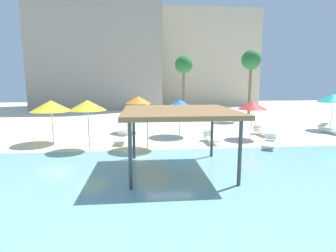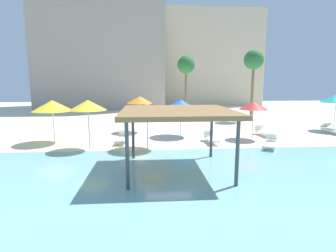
{
  "view_description": "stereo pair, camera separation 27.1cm",
  "coord_description": "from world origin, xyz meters",
  "px_view_note": "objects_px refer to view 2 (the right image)",
  "views": [
    {
      "loc": [
        -1.4,
        -13.04,
        3.78
      ],
      "look_at": [
        0.03,
        2.0,
        1.3
      ],
      "focal_mm": 28.52,
      "sensor_mm": 36.0,
      "label": 1
    },
    {
      "loc": [
        -1.13,
        -13.06,
        3.78
      ],
      "look_at": [
        0.03,
        2.0,
        1.3
      ],
      "focal_mm": 28.52,
      "sensor_mm": 36.0,
      "label": 2
    }
  ],
  "objects_px": {
    "palm_tree_0": "(186,66)",
    "lounge_chair_4": "(211,137)",
    "shade_pavilion": "(177,113)",
    "lounge_chair_6": "(331,129)",
    "lounge_chair_3": "(263,131)",
    "lounge_chair_5": "(271,143)",
    "beach_umbrella_yellow_0": "(52,106)",
    "beach_umbrella_orange_7": "(147,109)",
    "beach_umbrella_red_6": "(253,105)",
    "palm_tree_1": "(254,62)",
    "beach_umbrella_orange_3": "(140,100)",
    "beach_umbrella_teal_4": "(336,98)",
    "beach_umbrella_yellow_2": "(88,105)",
    "beach_umbrella_blue_1": "(181,104)",
    "lounge_chair_2": "(122,137)"
  },
  "relations": [
    {
      "from": "beach_umbrella_orange_3",
      "to": "lounge_chair_2",
      "type": "bearing_deg",
      "value": -105.48
    },
    {
      "from": "lounge_chair_5",
      "to": "beach_umbrella_teal_4",
      "type": "bearing_deg",
      "value": 154.47
    },
    {
      "from": "lounge_chair_2",
      "to": "lounge_chair_6",
      "type": "bearing_deg",
      "value": 100.71
    },
    {
      "from": "palm_tree_0",
      "to": "lounge_chair_4",
      "type": "bearing_deg",
      "value": -90.82
    },
    {
      "from": "shade_pavilion",
      "to": "lounge_chair_6",
      "type": "bearing_deg",
      "value": 31.24
    },
    {
      "from": "shade_pavilion",
      "to": "palm_tree_0",
      "type": "relative_size",
      "value": 0.7
    },
    {
      "from": "beach_umbrella_yellow_2",
      "to": "lounge_chair_4",
      "type": "bearing_deg",
      "value": 9.29
    },
    {
      "from": "lounge_chair_4",
      "to": "palm_tree_1",
      "type": "distance_m",
      "value": 12.7
    },
    {
      "from": "beach_umbrella_yellow_2",
      "to": "lounge_chair_5",
      "type": "height_order",
      "value": "beach_umbrella_yellow_2"
    },
    {
      "from": "palm_tree_1",
      "to": "shade_pavilion",
      "type": "bearing_deg",
      "value": -121.56
    },
    {
      "from": "beach_umbrella_orange_7",
      "to": "palm_tree_1",
      "type": "distance_m",
      "value": 15.45
    },
    {
      "from": "beach_umbrella_yellow_2",
      "to": "beach_umbrella_teal_4",
      "type": "height_order",
      "value": "beach_umbrella_teal_4"
    },
    {
      "from": "lounge_chair_6",
      "to": "palm_tree_1",
      "type": "bearing_deg",
      "value": -161.91
    },
    {
      "from": "shade_pavilion",
      "to": "lounge_chair_4",
      "type": "height_order",
      "value": "shade_pavilion"
    },
    {
      "from": "beach_umbrella_teal_4",
      "to": "lounge_chair_6",
      "type": "height_order",
      "value": "beach_umbrella_teal_4"
    },
    {
      "from": "beach_umbrella_orange_3",
      "to": "lounge_chair_3",
      "type": "relative_size",
      "value": 1.42
    },
    {
      "from": "lounge_chair_3",
      "to": "lounge_chair_5",
      "type": "height_order",
      "value": "same"
    },
    {
      "from": "beach_umbrella_blue_1",
      "to": "lounge_chair_2",
      "type": "distance_m",
      "value": 4.73
    },
    {
      "from": "lounge_chair_3",
      "to": "lounge_chair_6",
      "type": "distance_m",
      "value": 5.34
    },
    {
      "from": "lounge_chair_5",
      "to": "palm_tree_1",
      "type": "distance_m",
      "value": 12.94
    },
    {
      "from": "lounge_chair_3",
      "to": "lounge_chair_6",
      "type": "relative_size",
      "value": 0.99
    },
    {
      "from": "shade_pavilion",
      "to": "lounge_chair_5",
      "type": "bearing_deg",
      "value": 31.31
    },
    {
      "from": "beach_umbrella_orange_3",
      "to": "beach_umbrella_teal_4",
      "type": "bearing_deg",
      "value": -2.49
    },
    {
      "from": "lounge_chair_3",
      "to": "beach_umbrella_orange_7",
      "type": "bearing_deg",
      "value": -71.84
    },
    {
      "from": "beach_umbrella_orange_3",
      "to": "lounge_chair_5",
      "type": "xyz_separation_m",
      "value": [
        7.69,
        -5.87,
        -2.13
      ]
    },
    {
      "from": "palm_tree_0",
      "to": "beach_umbrella_red_6",
      "type": "bearing_deg",
      "value": -76.12
    },
    {
      "from": "beach_umbrella_teal_4",
      "to": "lounge_chair_6",
      "type": "bearing_deg",
      "value": -131.39
    },
    {
      "from": "lounge_chair_4",
      "to": "beach_umbrella_red_6",
      "type": "bearing_deg",
      "value": 105.79
    },
    {
      "from": "beach_umbrella_orange_3",
      "to": "palm_tree_0",
      "type": "relative_size",
      "value": 0.42
    },
    {
      "from": "lounge_chair_3",
      "to": "beach_umbrella_red_6",
      "type": "bearing_deg",
      "value": -53.27
    },
    {
      "from": "beach_umbrella_blue_1",
      "to": "lounge_chair_2",
      "type": "height_order",
      "value": "beach_umbrella_blue_1"
    },
    {
      "from": "beach_umbrella_teal_4",
      "to": "palm_tree_0",
      "type": "distance_m",
      "value": 14.22
    },
    {
      "from": "beach_umbrella_orange_3",
      "to": "lounge_chair_6",
      "type": "bearing_deg",
      "value": -7.76
    },
    {
      "from": "beach_umbrella_orange_7",
      "to": "lounge_chair_4",
      "type": "distance_m",
      "value": 4.66
    },
    {
      "from": "beach_umbrella_yellow_0",
      "to": "beach_umbrella_orange_7",
      "type": "bearing_deg",
      "value": -19.6
    },
    {
      "from": "beach_umbrella_yellow_2",
      "to": "palm_tree_0",
      "type": "bearing_deg",
      "value": 61.43
    },
    {
      "from": "shade_pavilion",
      "to": "beach_umbrella_yellow_2",
      "type": "distance_m",
      "value": 6.13
    },
    {
      "from": "lounge_chair_4",
      "to": "palm_tree_0",
      "type": "height_order",
      "value": "palm_tree_0"
    },
    {
      "from": "beach_umbrella_teal_4",
      "to": "lounge_chair_3",
      "type": "distance_m",
      "value": 6.99
    },
    {
      "from": "beach_umbrella_teal_4",
      "to": "beach_umbrella_red_6",
      "type": "distance_m",
      "value": 8.09
    },
    {
      "from": "beach_umbrella_yellow_2",
      "to": "beach_umbrella_red_6",
      "type": "xyz_separation_m",
      "value": [
        10.36,
        2.11,
        -0.27
      ]
    },
    {
      "from": "beach_umbrella_orange_7",
      "to": "lounge_chair_4",
      "type": "relative_size",
      "value": 1.37
    },
    {
      "from": "shade_pavilion",
      "to": "lounge_chair_3",
      "type": "xyz_separation_m",
      "value": [
        7.03,
        7.25,
        -2.17
      ]
    },
    {
      "from": "lounge_chair_4",
      "to": "lounge_chair_5",
      "type": "bearing_deg",
      "value": 59.95
    },
    {
      "from": "beach_umbrella_yellow_0",
      "to": "beach_umbrella_orange_7",
      "type": "height_order",
      "value": "beach_umbrella_yellow_0"
    },
    {
      "from": "beach_umbrella_blue_1",
      "to": "lounge_chair_3",
      "type": "relative_size",
      "value": 1.34
    },
    {
      "from": "lounge_chair_2",
      "to": "beach_umbrella_red_6",
      "type": "bearing_deg",
      "value": 97.33
    },
    {
      "from": "lounge_chair_3",
      "to": "beach_umbrella_orange_3",
      "type": "bearing_deg",
      "value": -107.4
    },
    {
      "from": "beach_umbrella_orange_7",
      "to": "lounge_chair_6",
      "type": "height_order",
      "value": "beach_umbrella_orange_7"
    },
    {
      "from": "beach_umbrella_yellow_2",
      "to": "beach_umbrella_teal_4",
      "type": "xyz_separation_m",
      "value": [
        18.03,
        4.66,
        0.03
      ]
    }
  ]
}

